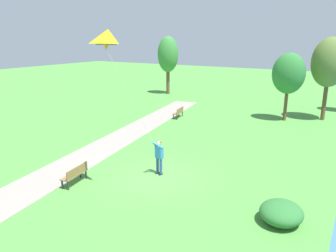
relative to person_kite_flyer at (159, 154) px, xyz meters
name	(u,v)px	position (x,y,z in m)	size (l,w,h in m)	color
ground_plane	(156,176)	(0.01, -0.29, -1.05)	(120.00, 120.00, 0.00)	#4C8E3D
walkway_path	(104,147)	(-5.19, 1.71, -1.04)	(2.40, 32.00, 0.02)	gray
person_kite_flyer	(159,154)	(0.00, 0.00, 0.00)	(0.51, 0.63, 1.83)	#232328
flying_kite	(108,41)	(-0.57, -2.68, 5.47)	(1.16, 2.58, 5.19)	yellow
park_bench_near_walkway	(75,174)	(-2.74, -2.95, -0.54)	(0.68, 1.55, 0.88)	olive
park_bench_far_walkway	(179,112)	(-4.98, 10.86, -0.54)	(0.68, 1.55, 0.88)	olive
tree_treeline_left	(289,74)	(2.95, 14.65, 2.80)	(2.59, 2.28, 5.51)	brown
tree_lakeside_near	(168,55)	(-12.18, 20.93, 3.62)	(2.53, 2.25, 6.84)	brown
tree_lakeside_far	(329,63)	(5.63, 16.50, 3.66)	(2.77, 2.81, 6.73)	brown
lakeside_shrub	(281,213)	(6.25, -1.35, -0.65)	(1.58, 1.72, 0.80)	#2D7033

